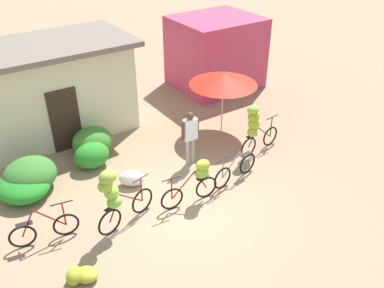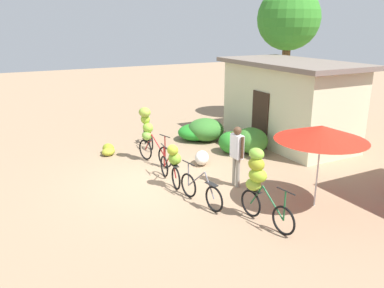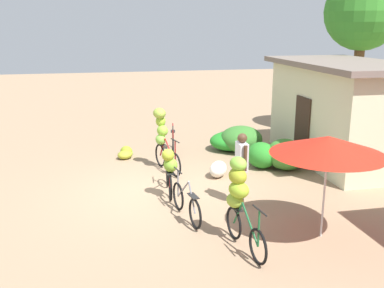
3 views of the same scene
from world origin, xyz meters
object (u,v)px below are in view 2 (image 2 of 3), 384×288
bicycle_near_pile (148,131)px  bicycle_center_loaded (172,161)px  bicycle_by_shop (201,191)px  produce_sack (202,158)px  building_low (289,102)px  bicycle_leftmost (148,137)px  banana_pile_on_ground (109,150)px  person_vendor (237,150)px  bicycle_rightmost (259,180)px  market_umbrella (321,133)px  tree_behind_building (289,20)px

bicycle_near_pile → bicycle_center_loaded: bicycle_near_pile is taller
bicycle_by_shop → produce_sack: bicycle_by_shop is taller
building_low → bicycle_center_loaded: (1.88, -5.61, -0.81)m
building_low → bicycle_center_loaded: size_ratio=3.37×
bicycle_leftmost → bicycle_center_loaded: bearing=-11.1°
bicycle_by_shop → banana_pile_on_ground: bicycle_by_shop is taller
person_vendor → building_low: bearing=123.5°
produce_sack → person_vendor: person_vendor is taller
bicycle_by_shop → bicycle_rightmost: (1.31, 0.75, 0.63)m
market_umbrella → bicycle_rightmost: (-0.08, -1.69, -0.88)m
building_low → banana_pile_on_ground: building_low is taller
bicycle_leftmost → bicycle_rightmost: size_ratio=0.92×
tree_behind_building → market_umbrella: size_ratio=2.70×
market_umbrella → building_low: bearing=146.7°
building_low → person_vendor: bearing=-56.5°
bicycle_leftmost → banana_pile_on_ground: size_ratio=1.91×
bicycle_leftmost → tree_behind_building: bearing=99.3°
person_vendor → market_umbrella: bearing=27.8°
tree_behind_building → bicycle_rightmost: bearing=-42.9°
tree_behind_building → bicycle_center_loaded: tree_behind_building is taller
banana_pile_on_ground → bicycle_center_loaded: bearing=13.0°
person_vendor → bicycle_by_shop: bearing=-68.6°
building_low → bicycle_by_shop: bearing=-59.4°
building_low → bicycle_center_loaded: building_low is taller
person_vendor → tree_behind_building: bearing=131.8°
bicycle_near_pile → building_low: bearing=86.8°
market_umbrella → bicycle_leftmost: 6.90m
market_umbrella → bicycle_rightmost: size_ratio=1.29×
person_vendor → bicycle_leftmost: bearing=-169.8°
bicycle_leftmost → produce_sack: size_ratio=2.22×
building_low → bicycle_by_shop: building_low is taller
produce_sack → person_vendor: bearing=0.2°
bicycle_center_loaded → bicycle_rightmost: 2.83m
bicycle_center_loaded → bicycle_near_pile: bearing=175.6°
banana_pile_on_ground → produce_sack: size_ratio=1.16×
tree_behind_building → bicycle_center_loaded: (4.90, -7.93, -3.73)m
bicycle_rightmost → produce_sack: bicycle_rightmost is taller
building_low → bicycle_center_loaded: 5.97m
building_low → bicycle_leftmost: (-1.84, -4.88, -1.19)m
bicycle_leftmost → bicycle_near_pile: size_ratio=0.88×
bicycle_rightmost → produce_sack: (-3.80, 0.65, -0.77)m
building_low → bicycle_near_pile: size_ratio=3.09×
banana_pile_on_ground → person_vendor: person_vendor is taller
bicycle_by_shop → market_umbrella: bearing=60.3°
building_low → bicycle_rightmost: bearing=-46.0°
market_umbrella → bicycle_near_pile: 5.55m
bicycle_leftmost → banana_pile_on_ground: 1.57m
bicycle_near_pile → bicycle_center_loaded: (2.18, -0.17, -0.31)m
bicycle_center_loaded → bicycle_leftmost: bearing=168.9°
bicycle_near_pile → bicycle_center_loaded: 2.21m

